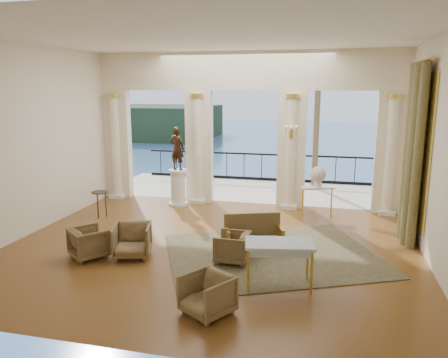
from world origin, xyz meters
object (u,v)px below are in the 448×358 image
(armchair_a, at_px, (132,239))
(armchair_c, at_px, (232,246))
(settee, at_px, (253,233))
(armchair_b, at_px, (207,293))
(game_table, at_px, (279,247))
(side_table, at_px, (100,195))
(statue, at_px, (177,148))
(pedestal, at_px, (178,188))
(console_table, at_px, (317,192))
(armchair_d, at_px, (89,241))

(armchair_a, distance_m, armchair_c, 2.10)
(armchair_a, bearing_deg, settee, 3.34)
(armchair_b, relative_size, game_table, 0.55)
(side_table, bearing_deg, statue, 45.85)
(armchair_a, relative_size, armchair_c, 1.15)
(statue, bearing_deg, armchair_c, 138.00)
(pedestal, xyz_separation_m, console_table, (4.10, -0.19, 0.16))
(armchair_b, xyz_separation_m, side_table, (-4.25, 4.35, 0.26))
(armchair_c, bearing_deg, armchair_b, 3.97)
(statue, relative_size, console_table, 1.37)
(armchair_a, relative_size, console_table, 0.82)
(armchair_b, height_order, statue, statue)
(pedestal, height_order, console_table, pedestal)
(settee, distance_m, statue, 4.51)
(armchair_c, distance_m, statue, 4.85)
(armchair_a, xyz_separation_m, console_table, (3.66, 3.93, 0.30))
(armchair_a, xyz_separation_m, game_table, (3.14, -0.66, 0.35))
(armchair_d, height_order, statue, statue)
(armchair_d, bearing_deg, game_table, -146.69)
(armchair_a, relative_size, armchair_b, 1.09)
(statue, bearing_deg, settee, 146.38)
(armchair_d, xyz_separation_m, statue, (0.42, 4.37, 1.37))
(armchair_b, xyz_separation_m, console_table, (1.49, 5.85, 0.33))
(armchair_b, relative_size, statue, 0.55)
(armchair_d, bearing_deg, pedestal, -56.32)
(game_table, relative_size, console_table, 1.39)
(armchair_b, relative_size, settee, 0.53)
(console_table, distance_m, side_table, 5.93)
(side_table, bearing_deg, armchair_b, -45.70)
(game_table, bearing_deg, statue, 116.21)
(pedestal, height_order, statue, statue)
(side_table, bearing_deg, game_table, -30.65)
(armchair_c, height_order, settee, settee)
(statue, bearing_deg, pedestal, 104.99)
(game_table, distance_m, console_table, 4.62)
(settee, bearing_deg, armchair_c, -135.89)
(armchair_b, bearing_deg, pedestal, 145.88)
(game_table, height_order, pedestal, pedestal)
(armchair_d, distance_m, statue, 4.60)
(armchair_a, height_order, pedestal, pedestal)
(armchair_c, relative_size, statue, 0.53)
(armchair_d, relative_size, statue, 0.56)
(settee, bearing_deg, game_table, -85.14)
(statue, bearing_deg, armchair_d, 99.50)
(armchair_a, height_order, console_table, console_table)
(armchair_c, bearing_deg, settee, 156.35)
(settee, xyz_separation_m, pedestal, (-2.85, 3.23, 0.12))
(armchair_b, xyz_separation_m, statue, (-2.61, 6.04, 1.37))
(armchair_c, height_order, console_table, console_table)
(armchair_d, bearing_deg, settee, -121.60)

